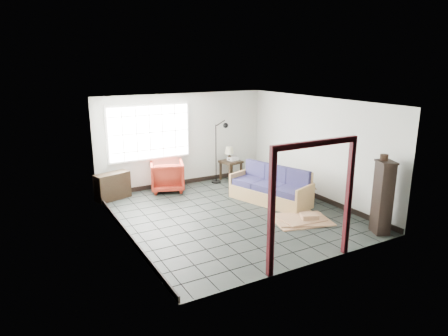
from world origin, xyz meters
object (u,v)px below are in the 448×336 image
tall_shelf (383,197)px  futon_sofa (272,189)px  armchair (167,175)px  side_table (231,164)px

tall_shelf → futon_sofa: bearing=130.8°
futon_sofa → armchair: bearing=113.6°
futon_sofa → armchair: (-1.96, 2.16, 0.12)m
armchair → side_table: size_ratio=1.41×
side_table → tall_shelf: bearing=-80.7°
side_table → armchair: bearing=180.0°
futon_sofa → side_table: size_ratio=3.49×
futon_sofa → tall_shelf: tall_shelf is taller
armchair → side_table: bearing=-161.8°
futon_sofa → tall_shelf: (0.85, -2.64, 0.45)m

